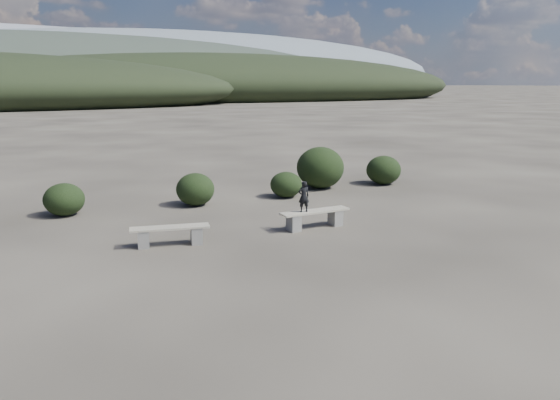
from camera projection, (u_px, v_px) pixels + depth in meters
name	position (u px, v px, depth m)	size (l,w,h in m)	color
ground	(367.00, 294.00, 10.07)	(1200.00, 1200.00, 0.00)	#2D2923
bench_left	(170.00, 234.00, 12.99)	(1.91, 0.72, 0.47)	gray
bench_right	(315.00, 217.00, 14.55)	(1.96, 0.50, 0.49)	gray
seated_person	(304.00, 196.00, 14.27)	(0.30, 0.20, 0.82)	black
shrub_a	(64.00, 199.00, 15.90)	(1.17, 1.17, 0.96)	black
shrub_b	(195.00, 189.00, 17.21)	(1.21, 1.21, 1.03)	black
shrub_c	(286.00, 185.00, 18.46)	(1.08, 1.08, 0.87)	black
shrub_d	(320.00, 168.00, 20.00)	(1.74, 1.74, 1.52)	black
shrub_e	(384.00, 170.00, 20.82)	(1.31, 1.31, 1.09)	black
mountain_ridges	(20.00, 70.00, 306.08)	(500.00, 400.00, 56.00)	black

